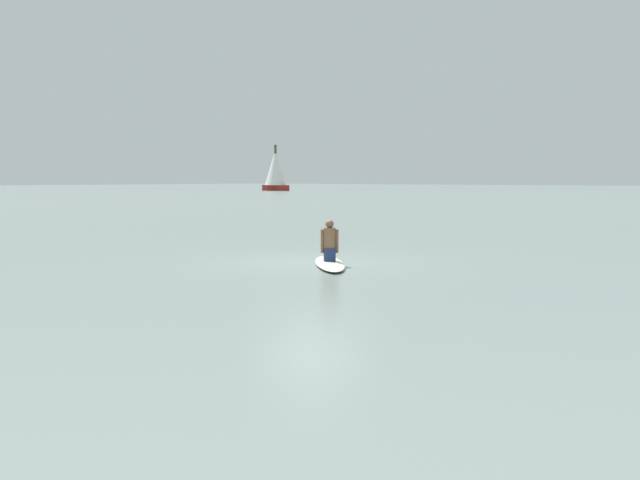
# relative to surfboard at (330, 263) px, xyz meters

# --- Properties ---
(ground_plane) EXTENTS (400.00, 400.00, 0.00)m
(ground_plane) POSITION_rel_surfboard_xyz_m (0.23, 0.74, -0.06)
(ground_plane) COLOR slate
(surfboard) EXTENTS (2.66, 2.59, 0.11)m
(surfboard) POSITION_rel_surfboard_xyz_m (0.00, 0.00, 0.00)
(surfboard) COLOR silver
(surfboard) RESTS_ON ground
(person_paddler) EXTENTS (0.40, 0.40, 0.95)m
(person_paddler) POSITION_rel_surfboard_xyz_m (0.00, 0.00, 0.49)
(person_paddler) COLOR navy
(person_paddler) RESTS_ON surfboard
(sailboat_near_right) EXTENTS (3.82, 5.22, 7.66)m
(sailboat_near_right) POSITION_rel_surfboard_xyz_m (74.46, 72.83, 3.54)
(sailboat_near_right) COLOR maroon
(sailboat_near_right) RESTS_ON ground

